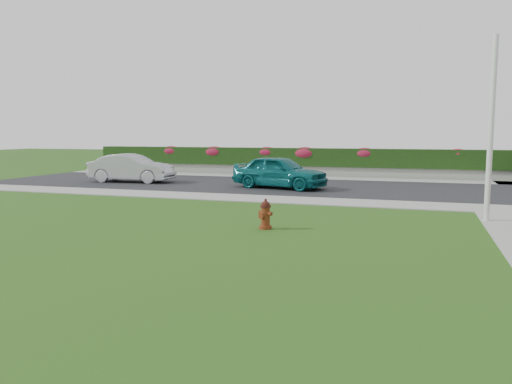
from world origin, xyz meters
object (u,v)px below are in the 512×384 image
(fire_hydrant, at_px, (265,215))
(sedan_silver, at_px, (132,168))
(sedan_teal, at_px, (280,172))
(utility_pole, at_px, (491,130))

(fire_hydrant, distance_m, sedan_silver, 14.66)
(fire_hydrant, height_order, sedan_teal, sedan_teal)
(fire_hydrant, bearing_deg, sedan_teal, 125.70)
(sedan_teal, distance_m, utility_pole, 10.69)
(sedan_silver, distance_m, utility_pole, 18.04)
(fire_hydrant, distance_m, sedan_teal, 9.99)
(fire_hydrant, distance_m, utility_pole, 7.10)
(sedan_teal, bearing_deg, utility_pole, -115.73)
(sedan_silver, bearing_deg, sedan_teal, -97.49)
(sedan_teal, bearing_deg, fire_hydrant, -153.83)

